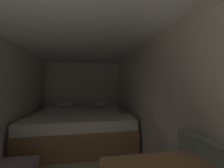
# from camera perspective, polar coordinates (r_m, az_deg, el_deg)

# --- Properties ---
(wall_back) EXTENTS (2.48, 0.05, 2.10)m
(wall_back) POSITION_cam_1_polar(r_m,az_deg,el_deg) (4.72, -11.60, -4.21)
(wall_back) COLOR beige
(wall_back) RESTS_ON ground
(wall_right) EXTENTS (0.05, 4.97, 2.10)m
(wall_right) POSITION_cam_1_polar(r_m,az_deg,el_deg) (2.45, 15.98, -7.47)
(wall_right) COLOR beige
(wall_right) RESTS_ON ground
(ceiling_slab) EXTENTS (2.48, 4.97, 0.05)m
(ceiling_slab) POSITION_cam_1_polar(r_m,az_deg,el_deg) (2.33, -13.86, 18.97)
(ceiling_slab) COLOR white
(ceiling_slab) RESTS_ON wall_left
(bed) EXTENTS (2.26, 2.07, 0.85)m
(bed) POSITION_cam_1_polar(r_m,az_deg,el_deg) (3.75, -12.25, -16.02)
(bed) COLOR #9E7247
(bed) RESTS_ON ground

